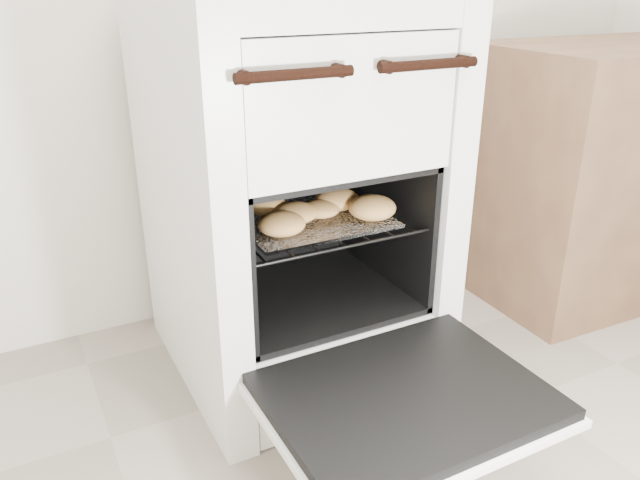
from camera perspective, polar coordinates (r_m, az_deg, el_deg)
The scene contains 6 objects.
stove at distance 1.62m, azimuth -2.55°, elevation 3.63°, with size 0.64×0.71×0.98m.
oven_door at distance 1.33m, azimuth 7.89°, elevation -14.23°, with size 0.57×0.45×0.04m.
oven_rack at distance 1.56m, azimuth -1.44°, elevation 2.11°, with size 0.46×0.45×0.01m.
foil_sheet at distance 1.54m, azimuth -1.09°, elevation 2.08°, with size 0.36×0.32×0.01m, color white.
baked_rolls at distance 1.51m, azimuth -0.22°, elevation 2.84°, with size 0.39×0.30×0.06m.
counter at distance 2.30m, azimuth 24.23°, elevation 5.76°, with size 0.82×0.55×0.82m, color brown.
Camera 1 is at (-0.77, -0.24, 1.01)m, focal length 35.00 mm.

